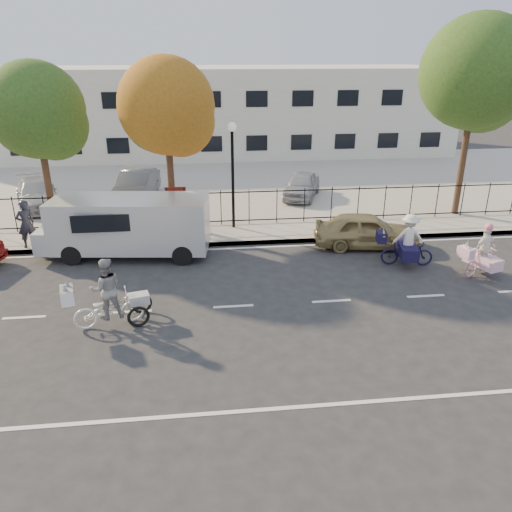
{
  "coord_description": "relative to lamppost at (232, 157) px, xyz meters",
  "views": [
    {
      "loc": [
        -0.81,
        -13.17,
        7.07
      ],
      "look_at": [
        0.82,
        1.2,
        1.1
      ],
      "focal_mm": 35.0,
      "sensor_mm": 36.0,
      "label": 1
    }
  ],
  "objects": [
    {
      "name": "tree_west",
      "position": [
        -7.35,
        0.78,
        1.66
      ],
      "size": [
        3.72,
        3.72,
        6.82
      ],
      "color": "#442D1D",
      "rests_on": "ground"
    },
    {
      "name": "sidewalk",
      "position": [
        -0.5,
        -0.7,
        -3.04
      ],
      "size": [
        60.0,
        2.2,
        0.15
      ],
      "primitive_type": "cube",
      "color": "#A8A399",
      "rests_on": "ground"
    },
    {
      "name": "tree_east",
      "position": [
        10.37,
        0.85,
        2.9
      ],
      "size": [
        4.68,
        4.68,
        8.58
      ],
      "color": "#442D1D",
      "rests_on": "ground"
    },
    {
      "name": "lamppost",
      "position": [
        0.0,
        0.0,
        0.0
      ],
      "size": [
        0.36,
        0.36,
        4.33
      ],
      "color": "black",
      "rests_on": "sidewalk"
    },
    {
      "name": "road_markings",
      "position": [
        -0.5,
        -6.8,
        -3.11
      ],
      "size": [
        60.0,
        9.52,
        0.01
      ],
      "primitive_type": null,
      "color": "silver",
      "rests_on": "ground"
    },
    {
      "name": "gold_sedan",
      "position": [
        4.95,
        -2.49,
        -2.44
      ],
      "size": [
        4.15,
        2.13,
        1.35
      ],
      "primitive_type": "imported",
      "rotation": [
        0.0,
        0.0,
        1.43
      ],
      "color": "#9F8C56",
      "rests_on": "ground"
    },
    {
      "name": "unicorn_bike",
      "position": [
        7.99,
        -5.49,
        -2.43
      ],
      "size": [
        1.88,
        1.36,
        1.85
      ],
      "rotation": [
        0.0,
        0.0,
        1.9
      ],
      "color": "beige",
      "rests_on": "ground"
    },
    {
      "name": "lot_car_c",
      "position": [
        -4.47,
        4.65,
        -2.23
      ],
      "size": [
        2.08,
        4.59,
        1.46
      ],
      "primitive_type": "imported",
      "rotation": [
        0.0,
        0.0,
        -0.12
      ],
      "color": "#4F5357",
      "rests_on": "parking_lot"
    },
    {
      "name": "ground",
      "position": [
        -0.5,
        -6.8,
        -3.11
      ],
      "size": [
        120.0,
        120.0,
        0.0
      ],
      "primitive_type": "plane",
      "color": "#333334"
    },
    {
      "name": "white_van",
      "position": [
        -4.02,
        -2.3,
        -1.91
      ],
      "size": [
        6.31,
        2.7,
        2.17
      ],
      "rotation": [
        0.0,
        0.0,
        -0.12
      ],
      "color": "silver",
      "rests_on": "ground"
    },
    {
      "name": "curb",
      "position": [
        -0.5,
        -1.75,
        -3.04
      ],
      "size": [
        60.0,
        0.1,
        0.15
      ],
      "primitive_type": "cube",
      "color": "#A8A399",
      "rests_on": "ground"
    },
    {
      "name": "parking_lot",
      "position": [
        -0.5,
        8.2,
        -3.04
      ],
      "size": [
        60.0,
        15.6,
        0.15
      ],
      "primitive_type": "cube",
      "color": "#A8A399",
      "rests_on": "ground"
    },
    {
      "name": "zebra_trike",
      "position": [
        -3.96,
        -7.5,
        -2.34
      ],
      "size": [
        2.33,
        1.31,
        1.99
      ],
      "rotation": [
        0.0,
        0.0,
        1.83
      ],
      "color": "white",
      "rests_on": "ground"
    },
    {
      "name": "tree_mid",
      "position": [
        -2.38,
        0.56,
        1.77
      ],
      "size": [
        3.81,
        3.81,
        6.98
      ],
      "color": "#442D1D",
      "rests_on": "ground"
    },
    {
      "name": "building",
      "position": [
        -0.5,
        18.2,
        -0.11
      ],
      "size": [
        34.0,
        10.0,
        6.0
      ],
      "primitive_type": "cube",
      "color": "silver",
      "rests_on": "ground"
    },
    {
      "name": "bull_bike",
      "position": [
        5.8,
        -4.36,
        -2.36
      ],
      "size": [
        2.07,
        1.44,
        1.88
      ],
      "rotation": [
        0.0,
        0.0,
        1.38
      ],
      "color": "#121035",
      "rests_on": "ground"
    },
    {
      "name": "lot_car_d",
      "position": [
        3.78,
        4.3,
        -2.34
      ],
      "size": [
        2.72,
        3.93,
        1.24
      ],
      "primitive_type": "imported",
      "rotation": [
        0.0,
        0.0,
        -0.38
      ],
      "color": "#A8AAB0",
      "rests_on": "parking_lot"
    },
    {
      "name": "iron_fence",
      "position": [
        -0.5,
        0.4,
        -2.21
      ],
      "size": [
        58.0,
        0.06,
        1.5
      ],
      "primitive_type": null,
      "color": "black",
      "rests_on": "sidewalk"
    },
    {
      "name": "pedestrian",
      "position": [
        -7.89,
        -1.4,
        -2.05
      ],
      "size": [
        0.8,
        0.75,
        1.83
      ],
      "primitive_type": "imported",
      "rotation": [
        0.0,
        0.0,
        3.78
      ],
      "color": "black",
      "rests_on": "sidewalk"
    },
    {
      "name": "street_sign",
      "position": [
        -2.35,
        0.0,
        -1.7
      ],
      "size": [
        0.85,
        0.06,
        1.8
      ],
      "color": "black",
      "rests_on": "sidewalk"
    },
    {
      "name": "lot_car_a",
      "position": [
        -9.07,
        4.09,
        -2.33
      ],
      "size": [
        3.17,
        4.72,
        1.27
      ],
      "primitive_type": "imported",
      "rotation": [
        0.0,
        0.0,
        0.35
      ],
      "color": "#A8ABB0",
      "rests_on": "parking_lot"
    }
  ]
}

